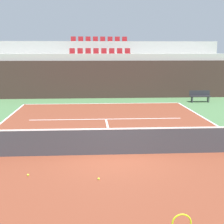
% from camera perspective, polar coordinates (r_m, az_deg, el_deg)
% --- Properties ---
extents(ground_plane, '(80.00, 80.00, 0.00)m').
position_cam_1_polar(ground_plane, '(12.26, 0.39, -7.20)').
color(ground_plane, '#477042').
extents(court_surface, '(11.00, 24.00, 0.01)m').
position_cam_1_polar(court_surface, '(12.26, 0.39, -7.18)').
color(court_surface, brown).
rests_on(court_surface, ground_plane).
extents(baseline_far, '(11.00, 0.10, 0.00)m').
position_cam_1_polar(baseline_far, '(23.91, -1.66, 1.44)').
color(baseline_far, white).
rests_on(baseline_far, court_surface).
extents(service_line_far, '(8.26, 0.10, 0.00)m').
position_cam_1_polar(service_line_far, '(18.45, -1.03, -1.20)').
color(service_line_far, white).
rests_on(service_line_far, court_surface).
extents(centre_service_line, '(0.10, 6.40, 0.00)m').
position_cam_1_polar(centre_service_line, '(15.34, -0.47, -3.57)').
color(centre_service_line, white).
rests_on(centre_service_line, court_surface).
extents(back_wall, '(20.31, 0.30, 2.93)m').
position_cam_1_polar(back_wall, '(26.66, -1.91, 5.49)').
color(back_wall, '#33231E').
rests_on(back_wall, ground_plane).
extents(stands_tier_lower, '(20.31, 2.40, 3.45)m').
position_cam_1_polar(stands_tier_lower, '(27.98, -2.00, 6.26)').
color(stands_tier_lower, '#9E9E99').
rests_on(stands_tier_lower, ground_plane).
extents(stands_tier_upper, '(20.31, 2.40, 4.48)m').
position_cam_1_polar(stands_tier_upper, '(30.35, -2.15, 7.54)').
color(stands_tier_upper, '#9E9E99').
rests_on(stands_tier_upper, ground_plane).
extents(seating_row_lower, '(4.96, 0.44, 0.44)m').
position_cam_1_polar(seating_row_lower, '(28.01, -2.03, 10.05)').
color(seating_row_lower, maroon).
rests_on(seating_row_lower, stands_tier_lower).
extents(seating_row_upper, '(4.96, 0.44, 0.44)m').
position_cam_1_polar(seating_row_upper, '(30.42, -2.19, 12.00)').
color(seating_row_upper, maroon).
rests_on(seating_row_upper, stands_tier_upper).
extents(tennis_net, '(11.08, 0.08, 1.07)m').
position_cam_1_polar(tennis_net, '(12.12, 0.40, -4.91)').
color(tennis_net, black).
rests_on(tennis_net, court_surface).
extents(player_bench, '(1.50, 0.40, 0.85)m').
position_cam_1_polar(player_bench, '(25.37, 14.58, 2.75)').
color(player_bench, '#232328').
rests_on(player_bench, ground_plane).
extents(tennis_ball_0, '(0.07, 0.07, 0.07)m').
position_cam_1_polar(tennis_ball_0, '(10.54, -13.94, -10.24)').
color(tennis_ball_0, '#CCE033').
rests_on(tennis_ball_0, court_surface).
extents(tennis_ball_1, '(0.07, 0.07, 0.07)m').
position_cam_1_polar(tennis_ball_1, '(9.96, -2.26, -11.17)').
color(tennis_ball_1, '#CCE033').
rests_on(tennis_ball_1, court_surface).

